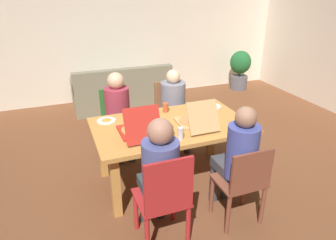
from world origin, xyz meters
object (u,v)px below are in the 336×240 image
(dining_table, at_px, (171,132))
(drinking_glass_2, at_px, (166,107))
(couch, at_px, (122,93))
(pizza_box_1, at_px, (194,121))
(chair_0, at_px, (164,199))
(chair_2, at_px, (171,108))
(plate_0, at_px, (147,115))
(plate_2, at_px, (106,120))
(pizza_box_0, at_px, (138,129))
(chair_1, at_px, (243,183))
(chair_3, at_px, (117,117))
(plate_1, at_px, (212,106))
(potted_plant, at_px, (240,68))
(person_0, at_px, (159,169))
(drinking_glass_0, at_px, (170,132))
(person_2, at_px, (175,103))
(person_3, at_px, (118,108))
(drinking_glass_1, at_px, (181,134))
(person_1, at_px, (238,155))

(dining_table, bearing_deg, drinking_glass_2, 79.42)
(couch, bearing_deg, pizza_box_1, -85.14)
(chair_0, distance_m, chair_2, 2.10)
(plate_0, bearing_deg, chair_0, -100.89)
(plate_2, bearing_deg, drinking_glass_2, 1.36)
(pizza_box_0, bearing_deg, chair_1, -46.53)
(dining_table, xyz_separation_m, chair_3, (-0.43, 1.01, -0.15))
(chair_2, height_order, plate_1, chair_2)
(pizza_box_1, relative_size, potted_plant, 0.59)
(plate_1, xyz_separation_m, potted_plant, (2.08, 2.49, -0.29))
(person_0, relative_size, chair_1, 1.42)
(chair_0, xyz_separation_m, plate_0, (0.25, 1.29, 0.26))
(dining_table, relative_size, pizza_box_0, 3.40)
(couch, bearing_deg, pizza_box_0, -98.99)
(pizza_box_1, bearing_deg, drinking_glass_0, -150.28)
(plate_2, height_order, drinking_glass_0, drinking_glass_0)
(person_2, xyz_separation_m, couch, (-0.37, 1.83, -0.39))
(chair_0, distance_m, person_3, 1.82)
(dining_table, distance_m, pizza_box_1, 0.31)
(plate_2, bearing_deg, dining_table, -27.10)
(potted_plant, bearing_deg, chair_3, -150.87)
(chair_2, height_order, chair_3, chair_2)
(person_2, height_order, drinking_glass_2, person_2)
(drinking_glass_1, height_order, potted_plant, drinking_glass_1)
(chair_0, xyz_separation_m, plate_1, (1.14, 1.26, 0.26))
(chair_1, xyz_separation_m, pizza_box_1, (-0.14, 0.85, 0.33))
(chair_1, relative_size, couch, 0.48)
(drinking_glass_0, bearing_deg, person_2, 65.79)
(chair_0, bearing_deg, chair_1, -0.74)
(plate_1, bearing_deg, pizza_box_1, -137.29)
(chair_2, relative_size, chair_3, 1.03)
(dining_table, relative_size, person_2, 1.55)
(chair_2, bearing_deg, plate_2, -149.04)
(chair_0, relative_size, pizza_box_0, 1.85)
(chair_3, relative_size, plate_2, 4.15)
(pizza_box_0, bearing_deg, dining_table, 13.43)
(person_1, relative_size, person_2, 1.08)
(drinking_glass_0, bearing_deg, plate_1, 37.35)
(person_0, height_order, chair_3, person_0)
(person_2, bearing_deg, chair_2, 90.00)
(plate_1, bearing_deg, person_0, -135.36)
(person_2, relative_size, drinking_glass_1, 8.51)
(chair_0, relative_size, chair_2, 1.04)
(person_0, relative_size, drinking_glass_1, 9.23)
(chair_2, relative_size, drinking_glass_0, 6.49)
(person_3, xyz_separation_m, plate_1, (1.14, -0.55, 0.07))
(chair_3, height_order, plate_0, chair_3)
(couch, bearing_deg, potted_plant, 3.15)
(chair_1, bearing_deg, plate_1, 75.67)
(pizza_box_1, relative_size, plate_2, 2.37)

